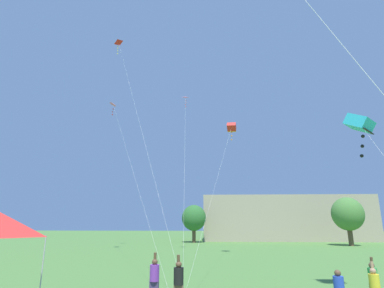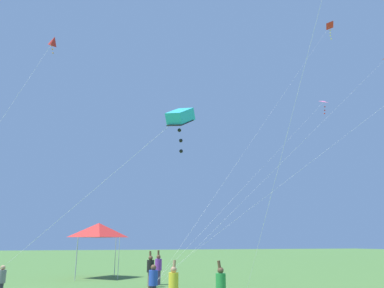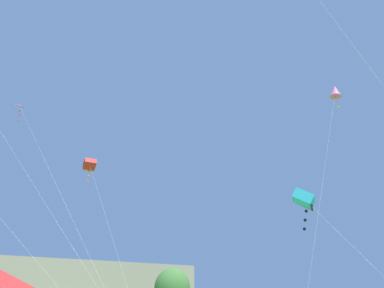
{
  "view_description": "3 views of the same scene",
  "coord_description": "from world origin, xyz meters",
  "px_view_note": "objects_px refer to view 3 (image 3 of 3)",
  "views": [
    {
      "loc": [
        -0.19,
        -6.53,
        3.55
      ],
      "look_at": [
        -1.24,
        13.65,
        8.76
      ],
      "focal_mm": 28.0,
      "sensor_mm": 36.0,
      "label": 1
    },
    {
      "loc": [
        22.08,
        3.33,
        2.65
      ],
      "look_at": [
        3.22,
        8.78,
        7.79
      ],
      "focal_mm": 35.0,
      "sensor_mm": 36.0,
      "label": 2
    },
    {
      "loc": [
        -10.29,
        -7.07,
        3.03
      ],
      "look_at": [
        0.67,
        8.27,
        9.97
      ],
      "focal_mm": 40.0,
      "sensor_mm": 36.0,
      "label": 3
    }
  ],
  "objects_px": {
    "kite_cyan_box_0": "(304,200)",
    "kite_pink_delta_2": "(21,109)",
    "kite_red_box_4": "(90,165)",
    "kite_pink_diamond_7": "(335,92)"
  },
  "relations": [
    {
      "from": "kite_red_box_4",
      "to": "kite_pink_diamond_7",
      "type": "xyz_separation_m",
      "value": [
        14.52,
        -14.38,
        5.17
      ]
    },
    {
      "from": "kite_cyan_box_0",
      "to": "kite_pink_diamond_7",
      "type": "height_order",
      "value": "kite_pink_diamond_7"
    },
    {
      "from": "kite_cyan_box_0",
      "to": "kite_pink_delta_2",
      "type": "distance_m",
      "value": 25.91
    },
    {
      "from": "kite_cyan_box_0",
      "to": "kite_pink_delta_2",
      "type": "xyz_separation_m",
      "value": [
        -9.78,
        21.53,
        10.6
      ]
    },
    {
      "from": "kite_cyan_box_0",
      "to": "kite_red_box_4",
      "type": "relative_size",
      "value": 0.48
    },
    {
      "from": "kite_pink_delta_2",
      "to": "kite_pink_diamond_7",
      "type": "xyz_separation_m",
      "value": [
        19.95,
        -17.33,
        0.4
      ]
    },
    {
      "from": "kite_pink_delta_2",
      "to": "kite_red_box_4",
      "type": "xyz_separation_m",
      "value": [
        5.43,
        -2.95,
        -4.77
      ]
    },
    {
      "from": "kite_pink_diamond_7",
      "to": "kite_pink_delta_2",
      "type": "bearing_deg",
      "value": 139.02
    },
    {
      "from": "kite_red_box_4",
      "to": "kite_pink_diamond_7",
      "type": "distance_m",
      "value": 21.08
    },
    {
      "from": "kite_cyan_box_0",
      "to": "kite_pink_delta_2",
      "type": "height_order",
      "value": "kite_pink_delta_2"
    }
  ]
}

